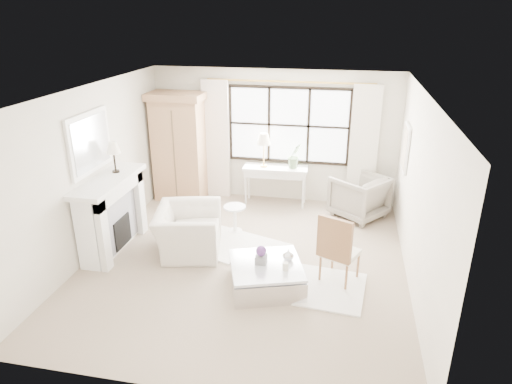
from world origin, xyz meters
TOP-DOWN VIEW (x-y plane):
  - floor at (0.00, 0.00)m, footprint 5.50×5.50m
  - ceiling at (0.00, 0.00)m, footprint 5.50×5.50m
  - wall_back at (0.00, 2.75)m, footprint 5.00×0.00m
  - wall_front at (0.00, -2.75)m, footprint 5.00×0.00m
  - wall_left at (-2.50, 0.00)m, footprint 0.00×5.50m
  - wall_right at (2.50, 0.00)m, footprint 0.00×5.50m
  - window_pane at (0.30, 2.73)m, footprint 2.40×0.02m
  - window_frame at (0.30, 2.72)m, footprint 2.50×0.04m
  - curtain_rod at (0.30, 2.67)m, footprint 3.30×0.04m
  - curtain_left at (-1.20, 2.65)m, footprint 0.55×0.10m
  - curtain_right at (1.80, 2.65)m, footprint 0.55×0.10m
  - fireplace at (-2.27, 0.00)m, footprint 0.58×1.66m
  - mirror_frame at (-2.47, 0.00)m, footprint 0.05×1.15m
  - mirror_glass at (-2.44, 0.00)m, footprint 0.02×1.00m
  - art_frame at (2.47, 1.70)m, footprint 0.04×0.62m
  - art_canvas at (2.45, 1.70)m, footprint 0.01×0.52m
  - mantel_lamp at (-2.25, 0.30)m, footprint 0.22×0.22m
  - armoire at (-1.91, 2.35)m, footprint 1.13×0.72m
  - console_table at (0.09, 2.43)m, footprint 1.32×0.50m
  - console_lamp at (-0.15, 2.41)m, footprint 0.28×0.28m
  - orchid_plant at (0.47, 2.44)m, footprint 0.36×0.35m
  - side_table at (-0.41, 0.99)m, footprint 0.40×0.40m
  - rug_left at (-0.21, 0.40)m, footprint 1.81×1.53m
  - rug_right at (1.14, -0.51)m, footprint 1.55×1.23m
  - club_armchair at (-1.00, 0.15)m, footprint 1.23×1.34m
  - wingback_chair at (1.78, 2.12)m, footprint 1.27×1.27m
  - french_chair at (1.48, -0.27)m, footprint 0.64×0.64m
  - coffee_table at (0.46, -0.64)m, footprint 1.26×1.26m
  - planter_box at (0.38, -0.63)m, footprint 0.16×0.16m
  - planter_flowers at (0.38, -0.63)m, footprint 0.15×0.15m
  - pillar_candle at (0.75, -0.75)m, footprint 0.08×0.08m
  - coffee_vase at (0.75, -0.47)m, footprint 0.17×0.17m

SIDE VIEW (x-z plane):
  - floor at x=0.00m, z-range 0.00..0.00m
  - rug_right at x=1.14m, z-range 0.00..0.03m
  - rug_left at x=-0.21m, z-range 0.00..0.03m
  - coffee_table at x=0.46m, z-range -0.01..0.37m
  - french_chair at x=1.48m, z-range -0.23..0.85m
  - side_table at x=-0.41m, z-range 0.08..0.58m
  - club_armchair at x=-1.00m, z-range 0.00..0.75m
  - console_table at x=0.09m, z-range 0.00..0.80m
  - wingback_chair at x=1.78m, z-range 0.00..0.83m
  - pillar_candle at x=0.75m, z-range 0.38..0.50m
  - planter_box at x=0.38m, z-range 0.38..0.50m
  - coffee_vase at x=0.75m, z-range 0.38..0.55m
  - planter_flowers at x=0.38m, z-range 0.50..0.65m
  - fireplace at x=-2.27m, z-range 0.02..1.28m
  - orchid_plant at x=0.47m, z-range 0.80..1.31m
  - armoire at x=-1.91m, z-range 0.02..2.26m
  - curtain_left at x=-1.20m, z-range 0.00..2.47m
  - curtain_right at x=1.80m, z-range 0.00..2.47m
  - wall_left at x=-2.50m, z-range -1.40..4.10m
  - wall_right at x=2.50m, z-range -1.40..4.10m
  - wall_back at x=0.00m, z-range -1.15..3.85m
  - wall_front at x=0.00m, z-range -1.15..3.85m
  - console_lamp at x=-0.15m, z-range 1.01..1.70m
  - art_frame at x=2.47m, z-range 1.14..1.96m
  - art_canvas at x=2.45m, z-range 1.19..1.91m
  - window_pane at x=0.30m, z-range 0.85..2.35m
  - window_frame at x=0.30m, z-range 0.85..2.35m
  - mantel_lamp at x=-2.25m, z-range 1.40..1.91m
  - mirror_frame at x=-2.47m, z-range 1.37..2.31m
  - mirror_glass at x=-2.44m, z-range 1.44..2.24m
  - curtain_rod at x=0.30m, z-range 2.45..2.49m
  - ceiling at x=0.00m, z-range 2.70..2.70m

